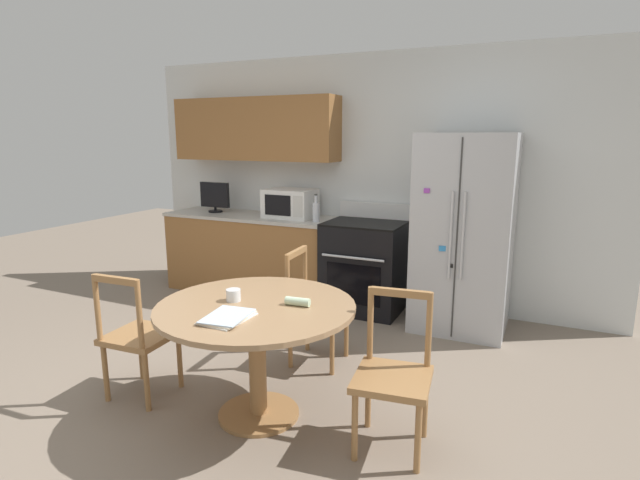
# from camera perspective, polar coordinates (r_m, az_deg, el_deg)

# --- Properties ---
(ground_plane) EXTENTS (14.00, 14.00, 0.00)m
(ground_plane) POSITION_cam_1_polar(r_m,az_deg,el_deg) (3.50, -11.10, -18.83)
(ground_plane) COLOR gray
(back_wall) EXTENTS (5.20, 0.44, 2.60)m
(back_wall) POSITION_cam_1_polar(r_m,az_deg,el_deg) (5.44, 1.90, 8.30)
(back_wall) COLOR silver
(back_wall) RESTS_ON ground_plane
(kitchen_counter) EXTENTS (1.98, 0.64, 0.90)m
(kitchen_counter) POSITION_cam_1_polar(r_m,az_deg,el_deg) (5.75, -7.82, -1.53)
(kitchen_counter) COLOR #936033
(kitchen_counter) RESTS_ON ground_plane
(refrigerator) EXTENTS (0.83, 0.78, 1.80)m
(refrigerator) POSITION_cam_1_polar(r_m,az_deg,el_deg) (4.74, 16.14, 0.76)
(refrigerator) COLOR #B2B5BA
(refrigerator) RESTS_ON ground_plane
(oven_range) EXTENTS (0.77, 0.68, 1.08)m
(oven_range) POSITION_cam_1_polar(r_m,az_deg,el_deg) (5.13, 5.14, -2.93)
(oven_range) COLOR black
(oven_range) RESTS_ON ground_plane
(microwave) EXTENTS (0.53, 0.39, 0.31)m
(microwave) POSITION_cam_1_polar(r_m,az_deg,el_deg) (5.41, -3.42, 4.21)
(microwave) COLOR white
(microwave) RESTS_ON kitchen_counter
(countertop_tv) EXTENTS (0.37, 0.16, 0.35)m
(countertop_tv) POSITION_cam_1_polar(r_m,az_deg,el_deg) (5.90, -11.93, 4.92)
(countertop_tv) COLOR black
(countertop_tv) RESTS_ON kitchen_counter
(counter_bottle) EXTENTS (0.07, 0.07, 0.29)m
(counter_bottle) POSITION_cam_1_polar(r_m,az_deg,el_deg) (5.12, -0.46, 3.29)
(counter_bottle) COLOR silver
(counter_bottle) RESTS_ON kitchen_counter
(dining_table) EXTENTS (1.24, 1.24, 0.75)m
(dining_table) POSITION_cam_1_polar(r_m,az_deg,el_deg) (3.17, -7.27, -9.72)
(dining_table) COLOR #997551
(dining_table) RESTS_ON ground_plane
(dining_chair_left) EXTENTS (0.44, 0.44, 0.90)m
(dining_chair_left) POSITION_cam_1_polar(r_m,az_deg,el_deg) (3.66, -20.07, -10.35)
(dining_chair_left) COLOR #9E7042
(dining_chair_left) RESTS_ON ground_plane
(dining_chair_far) EXTENTS (0.45, 0.45, 0.90)m
(dining_chair_far) POSITION_cam_1_polar(r_m,az_deg,el_deg) (3.95, -0.52, -7.93)
(dining_chair_far) COLOR #9E7042
(dining_chair_far) RESTS_ON ground_plane
(dining_chair_right) EXTENTS (0.47, 0.47, 0.90)m
(dining_chair_right) POSITION_cam_1_polar(r_m,az_deg,el_deg) (2.96, 8.38, -15.14)
(dining_chair_right) COLOR #9E7042
(dining_chair_right) RESTS_ON ground_plane
(candle_glass) EXTENTS (0.09, 0.09, 0.08)m
(candle_glass) POSITION_cam_1_polar(r_m,az_deg,el_deg) (3.20, -9.87, -6.31)
(candle_glass) COLOR silver
(candle_glass) RESTS_ON dining_table
(folded_napkin) EXTENTS (0.16, 0.07, 0.05)m
(folded_napkin) POSITION_cam_1_polar(r_m,az_deg,el_deg) (3.07, -2.58, -7.04)
(folded_napkin) COLOR beige
(folded_napkin) RESTS_ON dining_table
(mail_stack) EXTENTS (0.26, 0.32, 0.02)m
(mail_stack) POSITION_cam_1_polar(r_m,az_deg,el_deg) (2.91, -10.55, -8.68)
(mail_stack) COLOR white
(mail_stack) RESTS_ON dining_table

